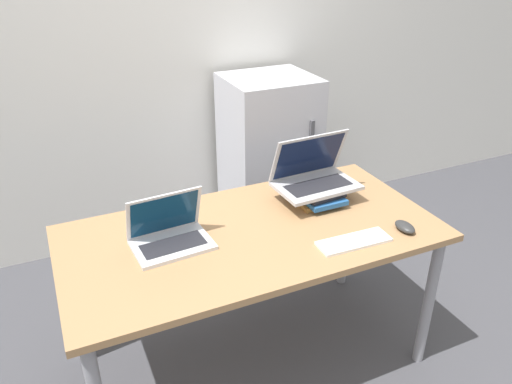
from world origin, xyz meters
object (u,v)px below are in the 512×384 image
mouse (405,227)px  laptop_left (170,234)px  mini_fridge (269,160)px  laptop_on_books (314,176)px  wireless_keyboard (354,241)px  book_stack (315,193)px

mouse → laptop_left: bearing=161.5°
laptop_left → mini_fridge: bearing=46.9°
laptop_left → mouse: laptop_left is taller
laptop_left → laptop_on_books: bearing=7.9°
laptop_on_books → wireless_keyboard: 0.42m
laptop_on_books → wireless_keyboard: bearing=-95.8°
laptop_left → book_stack: 0.73m
wireless_keyboard → laptop_left: bearing=156.1°
wireless_keyboard → mouse: bearing=-2.3°
laptop_left → mini_fridge: 1.36m
book_stack → mini_fridge: (0.19, 0.90, -0.22)m
laptop_on_books → mouse: bearing=-63.1°
laptop_on_books → wireless_keyboard: laptop_on_books is taller
laptop_on_books → mini_fridge: (0.20, 0.88, -0.31)m
book_stack → laptop_left: bearing=-173.5°
laptop_on_books → mini_fridge: bearing=77.5°
mouse → mini_fridge: mini_fridge is taller
mouse → wireless_keyboard: bearing=177.7°
laptop_on_books → mini_fridge: size_ratio=0.35×
wireless_keyboard → book_stack: bearing=83.5°
book_stack → laptop_on_books: size_ratio=0.71×
mini_fridge → wireless_keyboard: bearing=-100.5°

